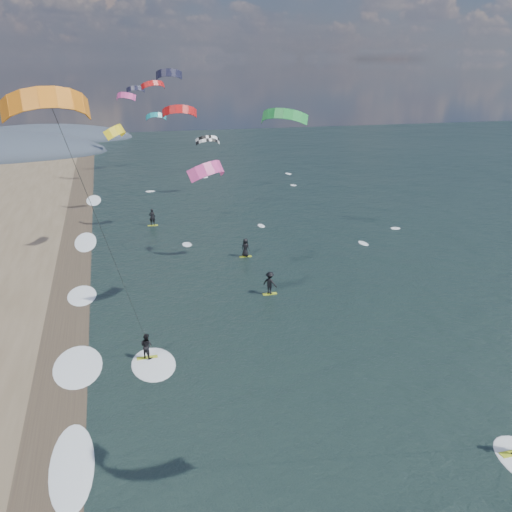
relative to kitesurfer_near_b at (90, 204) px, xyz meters
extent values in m
cube|color=#382D23|center=(-2.65, -0.69, -10.74)|extent=(3.00, 240.00, 0.00)
ellipsoid|color=#3D4756|center=(-12.65, 109.31, -10.74)|extent=(40.00, 18.00, 7.00)
cube|color=#AABD21|center=(2.32, 4.24, -10.72)|extent=(1.26, 0.39, 0.06)
imported|color=black|center=(2.32, 4.24, -9.89)|extent=(0.98, 0.97, 1.60)
ellipsoid|color=white|center=(2.62, 3.44, -10.74)|extent=(2.60, 4.20, 0.12)
cylinder|color=black|center=(0.57, 1.24, -2.26)|extent=(0.02, 0.02, 15.97)
cube|color=#AABD21|center=(12.25, 11.90, -10.72)|extent=(1.10, 0.35, 0.05)
imported|color=black|center=(12.25, 11.90, -9.80)|extent=(1.28, 1.29, 1.78)
cube|color=#AABD21|center=(12.54, 20.93, -10.72)|extent=(1.10, 0.35, 0.05)
imported|color=black|center=(12.54, 20.93, -9.85)|extent=(0.95, 0.98, 1.69)
cube|color=#AABD21|center=(5.23, 33.54, -10.72)|extent=(1.10, 0.35, 0.05)
imported|color=black|center=(5.23, 33.54, -9.79)|extent=(0.72, 0.53, 1.81)
ellipsoid|color=white|center=(-1.45, -4.69, -10.74)|extent=(2.40, 5.40, 0.11)
ellipsoid|color=white|center=(-1.45, 4.31, -10.74)|extent=(2.40, 5.40, 0.11)
ellipsoid|color=white|center=(-1.45, 15.31, -10.74)|extent=(2.40, 5.40, 0.11)
ellipsoid|color=white|center=(-1.45, 29.31, -10.74)|extent=(2.40, 5.40, 0.11)
ellipsoid|color=white|center=(-1.45, 47.31, -10.74)|extent=(2.40, 5.40, 0.11)
camera|label=1|loc=(0.89, -26.98, 6.38)|focal=40.00mm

